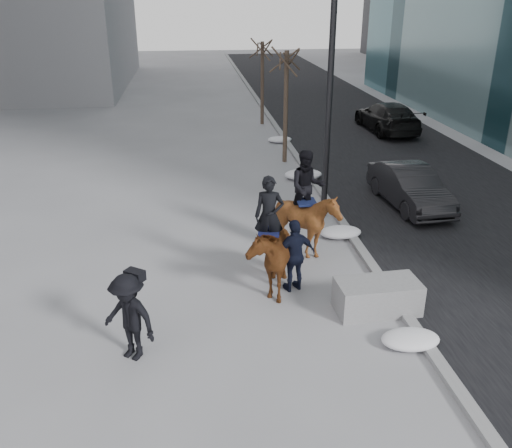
{
  "coord_description": "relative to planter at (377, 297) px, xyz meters",
  "views": [
    {
      "loc": [
        -1.39,
        -10.23,
        6.4
      ],
      "look_at": [
        0.0,
        1.2,
        1.5
      ],
      "focal_mm": 38.0,
      "sensor_mm": 36.0,
      "label": 1
    }
  ],
  "objects": [
    {
      "name": "planter",
      "position": [
        0.0,
        0.0,
        0.0
      ],
      "size": [
        1.83,
        0.98,
        0.71
      ],
      "primitive_type": "cube",
      "rotation": [
        0.0,
        0.0,
        0.05
      ],
      "color": "gray",
      "rests_on": "ground"
    },
    {
      "name": "lamppost",
      "position": [
        0.15,
        5.44,
        4.64
      ],
      "size": [
        0.25,
        1.65,
        9.09
      ],
      "color": "black",
      "rests_on": "ground"
    },
    {
      "name": "tree_far",
      "position": [
        -0.05,
        18.72,
        1.97
      ],
      "size": [
        1.2,
        1.2,
        4.66
      ],
      "primitive_type": null,
      "color": "#3D2D24",
      "rests_on": "ground"
    },
    {
      "name": "car_far",
      "position": [
        5.95,
        16.28,
        0.37
      ],
      "size": [
        2.19,
        5.08,
        1.46
      ],
      "primitive_type": "imported",
      "rotation": [
        0.0,
        0.0,
        3.17
      ],
      "color": "black",
      "rests_on": "ground"
    },
    {
      "name": "mounted_right",
      "position": [
        -0.97,
        2.94,
        0.77
      ],
      "size": [
        1.52,
        1.7,
        2.81
      ],
      "color": "#472B0E",
      "rests_on": "ground"
    },
    {
      "name": "snow_piles",
      "position": [
        0.25,
        6.81,
        -0.2
      ],
      "size": [
        1.41,
        16.75,
        0.36
      ],
      "color": "silver",
      "rests_on": "ground"
    },
    {
      "name": "ground",
      "position": [
        -2.45,
        0.44,
        -0.36
      ],
      "size": [
        120.0,
        120.0,
        0.0
      ],
      "primitive_type": "plane",
      "color": "gray",
      "rests_on": "ground"
    },
    {
      "name": "mounted_left",
      "position": [
        -2.18,
        1.31,
        0.65
      ],
      "size": [
        1.34,
        2.23,
        2.7
      ],
      "color": "#502D10",
      "rests_on": "ground"
    },
    {
      "name": "tree_near",
      "position": [
        -0.05,
        11.58,
        2.09
      ],
      "size": [
        1.2,
        1.2,
        4.9
      ],
      "primitive_type": null,
      "color": "#392A21",
      "rests_on": "ground"
    },
    {
      "name": "car_near",
      "position": [
        3.1,
        6.06,
        0.3
      ],
      "size": [
        1.67,
        4.08,
        1.31
      ],
      "primitive_type": "imported",
      "rotation": [
        0.0,
        0.0,
        0.07
      ],
      "color": "black",
      "rests_on": "ground"
    },
    {
      "name": "road",
      "position": [
        4.55,
        10.44,
        -0.35
      ],
      "size": [
        8.0,
        90.0,
        0.01
      ],
      "primitive_type": "cube",
      "color": "black",
      "rests_on": "ground"
    },
    {
      "name": "camera_crew",
      "position": [
        -5.15,
        -1.01,
        0.53
      ],
      "size": [
        1.3,
        1.18,
        1.75
      ],
      "color": "black",
      "rests_on": "ground"
    },
    {
      "name": "feeder",
      "position": [
        -1.62,
        1.15,
        0.52
      ],
      "size": [
        1.11,
        1.01,
        1.75
      ],
      "color": "black",
      "rests_on": "ground"
    },
    {
      "name": "curb",
      "position": [
        0.55,
        10.44,
        -0.3
      ],
      "size": [
        0.25,
        90.0,
        0.12
      ],
      "primitive_type": "cube",
      "color": "gray",
      "rests_on": "ground"
    }
  ]
}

